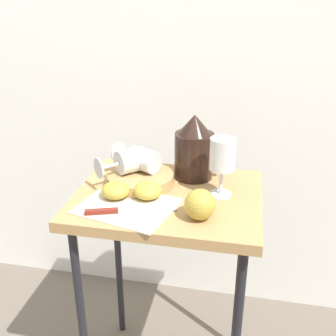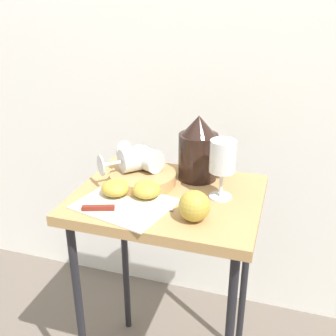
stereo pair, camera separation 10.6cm
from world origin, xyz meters
TOP-DOWN VIEW (x-y plane):
  - curtain_drape at (0.00, 0.48)m, footprint 2.40×0.03m
  - table at (0.00, 0.00)m, footprint 0.52×0.42m
  - linen_napkin at (-0.09, -0.09)m, footprint 0.28×0.25m
  - basket_tray at (-0.09, 0.04)m, footprint 0.20×0.20m
  - pitcher at (0.06, 0.13)m, footprint 0.17×0.12m
  - wine_glass_upright at (0.15, 0.02)m, footprint 0.07×0.07m
  - wine_glass_tipped_near at (-0.09, 0.07)m, footprint 0.16×0.12m
  - wine_glass_tipped_far at (-0.13, 0.05)m, footprint 0.15×0.15m
  - apple_half_left at (-0.14, -0.06)m, footprint 0.08×0.08m
  - apple_half_right at (-0.05, -0.04)m, footprint 0.08×0.08m
  - apple_whole at (0.10, -0.12)m, footprint 0.08×0.08m
  - knife at (-0.11, -0.14)m, footprint 0.23×0.09m

SIDE VIEW (x-z plane):
  - table at x=0.00m, z-range 0.28..1.00m
  - linen_napkin at x=-0.09m, z-range 0.72..0.73m
  - knife at x=-0.11m, z-range 0.73..0.74m
  - basket_tray at x=-0.09m, z-range 0.72..0.76m
  - apple_half_left at x=-0.14m, z-range 0.73..0.77m
  - apple_half_right at x=-0.05m, z-range 0.73..0.77m
  - apple_whole at x=0.10m, z-range 0.72..0.80m
  - wine_glass_tipped_near at x=-0.09m, z-range 0.76..0.83m
  - wine_glass_tipped_far at x=-0.13m, z-range 0.76..0.83m
  - pitcher at x=0.06m, z-range 0.70..0.90m
  - wine_glass_upright at x=0.15m, z-range 0.75..0.92m
  - curtain_drape at x=0.00m, z-range 0.00..2.22m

